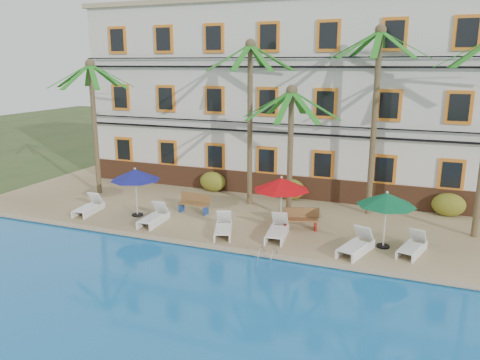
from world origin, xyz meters
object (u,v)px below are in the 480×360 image
at_px(palm_a, 93,108).
at_px(lounger_d, 277,230).
at_px(lounger_e, 356,245).
at_px(umbrella_blue, 135,175).
at_px(umbrella_green, 387,200).
at_px(lounger_f, 412,246).
at_px(lounger_c, 223,228).
at_px(palm_b, 250,101).
at_px(palm_d, 376,97).
at_px(lounger_b, 154,217).
at_px(bench_right, 300,218).
at_px(lounger_a, 89,207).
at_px(palm_c, 291,132).
at_px(umbrella_red, 282,184).
at_px(pool_ladder, 268,257).
at_px(bench_left, 194,203).

distance_m(palm_a, lounger_d, 12.26).
bearing_deg(lounger_e, umbrella_blue, 175.62).
height_order(umbrella_green, lounger_f, umbrella_green).
distance_m(lounger_c, lounger_d, 2.25).
bearing_deg(palm_b, umbrella_green, -27.56).
height_order(palm_d, lounger_b, palm_d).
height_order(palm_a, bench_right, palm_a).
xyz_separation_m(lounger_a, bench_right, (9.91, 1.47, 0.18)).
xyz_separation_m(palm_c, lounger_c, (-1.95, -3.07, -3.69)).
height_order(palm_b, lounger_c, palm_b).
relative_size(palm_a, lounger_c, 3.57).
height_order(umbrella_blue, umbrella_red, umbrella_red).
distance_m(lounger_e, lounger_f, 2.08).
xyz_separation_m(lounger_a, lounger_b, (3.69, -0.18, 0.01)).
height_order(umbrella_red, pool_ladder, umbrella_red).
bearing_deg(pool_ladder, bench_left, 142.39).
bearing_deg(lounger_c, bench_left, 138.26).
xyz_separation_m(palm_d, bench_left, (-7.75, -2.86, -4.99)).
xyz_separation_m(lounger_c, lounger_d, (2.20, 0.47, 0.02)).
height_order(palm_d, lounger_a, palm_d).
xyz_separation_m(lounger_a, lounger_d, (9.30, 0.16, 0.02)).
distance_m(palm_d, lounger_a, 14.24).
bearing_deg(bench_left, lounger_d, -20.26).
distance_m(palm_a, lounger_e, 15.33).
distance_m(umbrella_blue, umbrella_red, 6.83).
bearing_deg(palm_b, lounger_d, -56.25).
xyz_separation_m(lounger_b, bench_right, (6.22, 1.65, 0.18)).
height_order(umbrella_blue, pool_ladder, umbrella_blue).
xyz_separation_m(umbrella_green, lounger_e, (-0.90, -0.95, -1.62)).
bearing_deg(palm_d, umbrella_red, -130.30).
height_order(lounger_b, lounger_d, lounger_d).
distance_m(palm_d, umbrella_green, 5.52).
bearing_deg(bench_right, umbrella_red, -145.05).
bearing_deg(lounger_e, bench_right, 145.77).
xyz_separation_m(palm_a, palm_b, (8.38, 1.12, 0.52)).
height_order(umbrella_green, lounger_d, umbrella_green).
bearing_deg(lounger_a, palm_b, 32.49).
bearing_deg(bench_right, pool_ladder, -95.95).
height_order(palm_c, palm_d, palm_d).
bearing_deg(lounger_c, bench_right, 32.38).
distance_m(palm_b, bench_right, 6.37).
relative_size(palm_c, pool_ladder, 8.10).
bearing_deg(lounger_e, umbrella_green, 46.33).
distance_m(palm_d, lounger_f, 7.09).
height_order(lounger_e, lounger_f, lounger_e).
bearing_deg(umbrella_blue, lounger_c, -9.42).
bearing_deg(palm_b, lounger_f, -25.81).
distance_m(palm_d, lounger_e, 7.22).
xyz_separation_m(palm_b, lounger_e, (5.93, -4.51, -4.86)).
bearing_deg(lounger_e, palm_b, 142.73).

